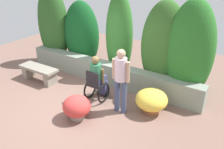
% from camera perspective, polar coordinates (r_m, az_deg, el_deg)
% --- Properties ---
extents(ground_plane, '(12.54, 12.54, 0.00)m').
position_cam_1_polar(ground_plane, '(6.76, -8.85, -7.23)').
color(ground_plane, '#7E5E53').
extents(stone_retaining_wall, '(6.10, 0.39, 0.68)m').
position_cam_1_polar(stone_retaining_wall, '(7.73, -1.11, 0.37)').
color(stone_retaining_wall, gray).
rests_on(stone_retaining_wall, ground).
extents(hedge_backdrop, '(6.31, 1.12, 2.87)m').
position_cam_1_polar(hedge_backdrop, '(7.78, 1.17, 8.54)').
color(hedge_backdrop, '#2D5C25').
rests_on(hedge_backdrop, ground).
extents(stone_bench, '(1.36, 0.48, 0.49)m').
position_cam_1_polar(stone_bench, '(8.21, -16.89, 0.57)').
color(stone_bench, gray).
rests_on(stone_bench, ground).
extents(person_in_wheelchair, '(0.53, 0.66, 1.33)m').
position_cam_1_polar(person_in_wheelchair, '(6.69, -3.53, -1.19)').
color(person_in_wheelchair, black).
rests_on(person_in_wheelchair, ground).
extents(person_standing_companion, '(0.49, 0.30, 1.72)m').
position_cam_1_polar(person_standing_companion, '(5.96, 2.07, -0.64)').
color(person_standing_companion, '#424E70').
rests_on(person_standing_companion, ground).
extents(flower_pot_purple_near, '(0.83, 0.83, 0.64)m').
position_cam_1_polar(flower_pot_purple_near, '(6.34, 9.28, -6.12)').
color(flower_pot_purple_near, brown).
rests_on(flower_pot_purple_near, ground).
extents(flower_pot_terracotta_by_wall, '(0.71, 0.71, 0.61)m').
position_cam_1_polar(flower_pot_terracotta_by_wall, '(6.09, -8.28, -7.64)').
color(flower_pot_terracotta_by_wall, gray).
rests_on(flower_pot_terracotta_by_wall, ground).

